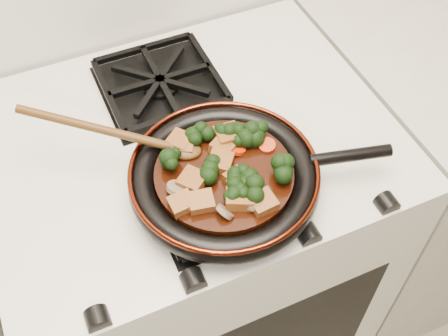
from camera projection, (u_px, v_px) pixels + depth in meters
name	position (u px, v px, depth m)	size (l,w,h in m)	color
stove	(196.00, 256.00, 1.39)	(0.76, 0.60, 0.90)	beige
burner_grate_front	(217.00, 188.00, 0.95)	(0.23, 0.23, 0.03)	black
burner_grate_back	(160.00, 83.00, 1.11)	(0.23, 0.23, 0.03)	black
skillet	(225.00, 178.00, 0.93)	(0.44, 0.32, 0.05)	black
braising_sauce	(224.00, 176.00, 0.92)	(0.23, 0.23, 0.02)	black
tofu_cube_0	(237.00, 179.00, 0.90)	(0.04, 0.03, 0.02)	brown
tofu_cube_1	(180.00, 142.00, 0.94)	(0.04, 0.04, 0.02)	brown
tofu_cube_2	(263.00, 203.00, 0.87)	(0.04, 0.04, 0.02)	brown
tofu_cube_3	(240.00, 197.00, 0.87)	(0.04, 0.05, 0.02)	brown
tofu_cube_4	(228.00, 136.00, 0.95)	(0.04, 0.04, 0.02)	brown
tofu_cube_5	(201.00, 202.00, 0.87)	(0.04, 0.03, 0.02)	brown
tofu_cube_6	(223.00, 147.00, 0.94)	(0.04, 0.04, 0.02)	brown
tofu_cube_7	(182.00, 204.00, 0.87)	(0.04, 0.03, 0.02)	brown
tofu_cube_8	(220.00, 162.00, 0.92)	(0.04, 0.04, 0.02)	brown
tofu_cube_9	(193.00, 181.00, 0.89)	(0.04, 0.04, 0.02)	brown
tofu_cube_10	(184.00, 146.00, 0.94)	(0.03, 0.03, 0.02)	brown
broccoli_floret_0	(209.00, 170.00, 0.90)	(0.06, 0.06, 0.05)	black
broccoli_floret_1	(284.00, 173.00, 0.90)	(0.06, 0.06, 0.06)	black
broccoli_floret_2	(171.00, 161.00, 0.91)	(0.06, 0.06, 0.06)	black
broccoli_floret_3	(198.00, 135.00, 0.95)	(0.06, 0.06, 0.05)	black
broccoli_floret_4	(239.00, 137.00, 0.94)	(0.06, 0.06, 0.06)	black
broccoli_floret_5	(242.00, 179.00, 0.89)	(0.06, 0.06, 0.05)	black
broccoli_floret_6	(227.00, 130.00, 0.96)	(0.06, 0.06, 0.05)	black
broccoli_floret_7	(250.00, 194.00, 0.87)	(0.06, 0.06, 0.06)	black
broccoli_floret_8	(257.00, 132.00, 0.95)	(0.06, 0.06, 0.05)	black
broccoli_floret_9	(234.00, 193.00, 0.88)	(0.06, 0.06, 0.05)	black
carrot_coin_0	(190.00, 137.00, 0.95)	(0.03, 0.03, 0.01)	red
carrot_coin_1	(237.00, 149.00, 0.94)	(0.03, 0.03, 0.01)	red
carrot_coin_2	(267.00, 145.00, 0.94)	(0.03, 0.03, 0.01)	red
carrot_coin_3	(185.00, 198.00, 0.88)	(0.03, 0.03, 0.01)	red
mushroom_slice_0	(178.00, 188.00, 0.89)	(0.04, 0.04, 0.01)	brown
mushroom_slice_1	(236.00, 133.00, 0.96)	(0.04, 0.04, 0.01)	brown
mushroom_slice_2	(255.00, 203.00, 0.87)	(0.04, 0.04, 0.01)	brown
mushroom_slice_3	(191.00, 202.00, 0.87)	(0.04, 0.04, 0.01)	brown
mushroom_slice_4	(225.00, 212.00, 0.86)	(0.03, 0.03, 0.01)	brown
wooden_spoon	(135.00, 138.00, 0.93)	(0.16, 0.11, 0.28)	#4C2D10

